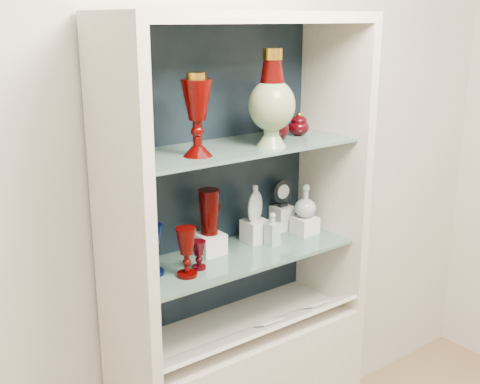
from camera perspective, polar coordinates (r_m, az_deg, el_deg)
wall_back at (r=2.36m, az=-3.22°, el=3.51°), size 3.50×0.02×2.80m
cabinet_back_panel at (r=2.36m, az=-2.79°, el=1.61°), size 0.98×0.02×1.15m
cabinet_side_left at (r=1.97m, az=-11.22°, el=-1.64°), size 0.04×0.40×1.15m
cabinet_side_right at (r=2.52m, az=8.75°, el=2.38°), size 0.04×0.40×1.15m
cabinet_top_cap at (r=2.13m, az=-0.00°, el=16.25°), size 1.00×0.40×0.04m
shelf_lower at (r=2.31m, az=-0.30°, el=-5.99°), size 0.92×0.34×0.01m
shelf_upper at (r=2.19m, az=-0.32°, el=4.24°), size 0.92×0.34×0.01m
label_ledge at (r=2.34m, az=1.67°, el=-12.96°), size 0.92×0.17×0.09m
label_card_0 at (r=2.36m, az=2.77°, el=-12.23°), size 0.10×0.06×0.03m
label_card_1 at (r=2.51m, az=7.21°, el=-10.52°), size 0.10×0.06×0.03m
pedestal_lamp_left at (r=1.96m, az=-11.17°, el=6.48°), size 0.13×0.13×0.25m
pedestal_lamp_right at (r=2.01m, az=-4.09°, el=7.30°), size 0.12×0.12×0.28m
enamel_urn at (r=2.16m, az=3.04°, el=8.87°), size 0.22×0.22×0.35m
ruby_decanter_a at (r=2.30m, az=3.61°, el=7.89°), size 0.11×0.11×0.23m
ruby_decanter_b at (r=2.39m, az=3.39°, el=7.94°), size 0.10×0.10×0.21m
lidded_bowl at (r=2.40m, az=5.59°, el=6.48°), size 0.09×0.09×0.09m
cobalt_goblet at (r=2.12m, az=-8.29°, el=-5.44°), size 0.09×0.09×0.18m
ruby_goblet_tall at (r=2.09m, az=-5.10°, el=-5.71°), size 0.08×0.08×0.18m
ruby_goblet_small at (r=2.16m, az=-3.92°, el=-5.98°), size 0.05×0.05×0.11m
riser_ruby_pitcher at (r=2.30m, az=-2.90°, el=-4.90°), size 0.10×0.10×0.08m
ruby_pitcher at (r=2.26m, az=-2.94°, el=-1.90°), size 0.15×0.12×0.17m
clear_square_bottle at (r=2.37m, az=3.10°, el=-3.53°), size 0.05×0.05×0.14m
riser_flat_flask at (r=2.42m, az=1.43°, el=-3.68°), size 0.09×0.09×0.09m
flat_flask at (r=2.38m, az=1.45°, el=-0.97°), size 0.11×0.08×0.15m
riser_clear_round_decanter at (r=2.53m, az=6.16°, el=-3.14°), size 0.09×0.09×0.07m
clear_round_decanter at (r=2.50m, az=6.23°, el=-0.93°), size 0.11×0.11×0.13m
riser_cameo_medallion at (r=2.57m, az=4.00°, el=-2.42°), size 0.08×0.08×0.10m
cameo_medallion at (r=2.54m, az=4.04°, el=-0.06°), size 0.10×0.04×0.12m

